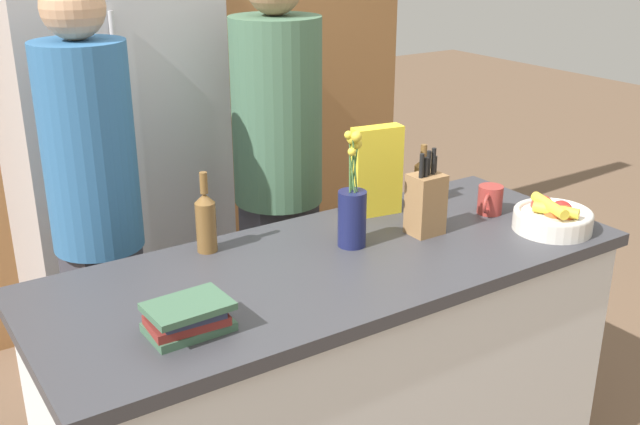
# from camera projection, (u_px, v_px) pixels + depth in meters

# --- Properties ---
(kitchen_island) EXTENTS (1.79, 0.71, 0.89)m
(kitchen_island) POSITION_uv_depth(u_px,v_px,m) (335.00, 386.00, 2.37)
(kitchen_island) COLOR silver
(kitchen_island) RESTS_ON ground_plane
(back_wall_wood) EXTENTS (2.99, 0.12, 2.60)m
(back_wall_wood) POSITION_uv_depth(u_px,v_px,m) (128.00, 46.00, 3.36)
(back_wall_wood) COLOR #9E6B3D
(back_wall_wood) RESTS_ON ground_plane
(refrigerator) EXTENTS (0.79, 0.63, 1.85)m
(refrigerator) POSITION_uv_depth(u_px,v_px,m) (114.00, 153.00, 3.10)
(refrigerator) COLOR #B7B7BC
(refrigerator) RESTS_ON ground_plane
(fruit_bowl) EXTENTS (0.25, 0.25, 0.11)m
(fruit_bowl) POSITION_uv_depth(u_px,v_px,m) (553.00, 217.00, 2.41)
(fruit_bowl) COLOR silver
(fruit_bowl) RESTS_ON kitchen_island
(knife_block) EXTENTS (0.10, 0.09, 0.28)m
(knife_block) POSITION_uv_depth(u_px,v_px,m) (426.00, 203.00, 2.36)
(knife_block) COLOR olive
(knife_block) RESTS_ON kitchen_island
(flower_vase) EXTENTS (0.09, 0.09, 0.36)m
(flower_vase) POSITION_uv_depth(u_px,v_px,m) (352.00, 211.00, 2.26)
(flower_vase) COLOR #191E4C
(flower_vase) RESTS_ON kitchen_island
(cereal_box) EXTENTS (0.18, 0.09, 0.30)m
(cereal_box) POSITION_uv_depth(u_px,v_px,m) (377.00, 171.00, 2.50)
(cereal_box) COLOR yellow
(cereal_box) RESTS_ON kitchen_island
(coffee_mug) EXTENTS (0.12, 0.09, 0.10)m
(coffee_mug) POSITION_uv_depth(u_px,v_px,m) (490.00, 200.00, 2.54)
(coffee_mug) COLOR #99332D
(coffee_mug) RESTS_ON kitchen_island
(book_stack) EXTENTS (0.21, 0.15, 0.08)m
(book_stack) POSITION_uv_depth(u_px,v_px,m) (188.00, 317.00, 1.80)
(book_stack) COLOR #3D6047
(book_stack) RESTS_ON kitchen_island
(bottle_oil) EXTENTS (0.06, 0.06, 0.20)m
(bottle_oil) POSITION_uv_depth(u_px,v_px,m) (422.00, 178.00, 2.66)
(bottle_oil) COLOR brown
(bottle_oil) RESTS_ON kitchen_island
(bottle_vinegar) EXTENTS (0.06, 0.06, 0.25)m
(bottle_vinegar) POSITION_uv_depth(u_px,v_px,m) (206.00, 221.00, 2.23)
(bottle_vinegar) COLOR brown
(bottle_vinegar) RESTS_ON kitchen_island
(person_at_sink) EXTENTS (0.29, 0.29, 1.68)m
(person_at_sink) POSITION_uv_depth(u_px,v_px,m) (95.00, 204.00, 2.44)
(person_at_sink) COLOR #383842
(person_at_sink) RESTS_ON ground_plane
(person_in_blue) EXTENTS (0.33, 0.33, 1.71)m
(person_in_blue) POSITION_uv_depth(u_px,v_px,m) (278.00, 165.00, 2.82)
(person_in_blue) COLOR #383842
(person_in_blue) RESTS_ON ground_plane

